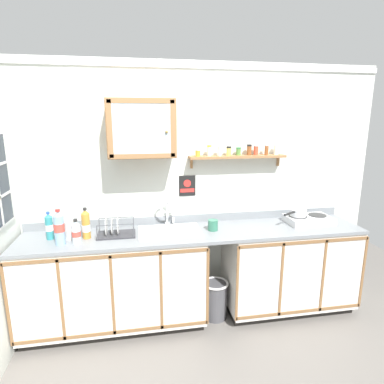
{
  "coord_description": "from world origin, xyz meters",
  "views": [
    {
      "loc": [
        -0.55,
        -2.51,
        1.96
      ],
      "look_at": [
        -0.02,
        0.43,
        1.27
      ],
      "focal_mm": 29.97,
      "sensor_mm": 36.0,
      "label": 1
    }
  ],
  "objects_px": {
    "sink": "(170,234)",
    "warning_sign": "(187,186)",
    "bottle_water_blue_3": "(59,228)",
    "bottle_water_clear_4": "(76,233)",
    "wall_cabinet": "(141,128)",
    "bottle_juice_amber_0": "(86,225)",
    "dish_rack": "(115,231)",
    "trash_bin": "(215,299)",
    "saucepan": "(298,212)",
    "hot_plate_stove": "(309,220)",
    "mug": "(213,225)",
    "bottle_opaque_white_1": "(69,229)",
    "bottle_detergent_teal_2": "(49,227)"
  },
  "relations": [
    {
      "from": "mug",
      "to": "trash_bin",
      "type": "relative_size",
      "value": 0.35
    },
    {
      "from": "dish_rack",
      "to": "hot_plate_stove",
      "type": "bearing_deg",
      "value": 0.39
    },
    {
      "from": "bottle_detergent_teal_2",
      "to": "mug",
      "type": "height_order",
      "value": "bottle_detergent_teal_2"
    },
    {
      "from": "bottle_water_blue_3",
      "to": "wall_cabinet",
      "type": "relative_size",
      "value": 0.52
    },
    {
      "from": "wall_cabinet",
      "to": "bottle_water_blue_3",
      "type": "bearing_deg",
      "value": -160.54
    },
    {
      "from": "warning_sign",
      "to": "sink",
      "type": "bearing_deg",
      "value": -131.37
    },
    {
      "from": "bottle_water_blue_3",
      "to": "warning_sign",
      "type": "height_order",
      "value": "warning_sign"
    },
    {
      "from": "bottle_water_blue_3",
      "to": "bottle_water_clear_4",
      "type": "xyz_separation_m",
      "value": [
        0.13,
        -0.0,
        -0.05
      ]
    },
    {
      "from": "sink",
      "to": "bottle_detergent_teal_2",
      "type": "height_order",
      "value": "sink"
    },
    {
      "from": "bottle_opaque_white_1",
      "to": "bottle_detergent_teal_2",
      "type": "height_order",
      "value": "bottle_detergent_teal_2"
    },
    {
      "from": "bottle_juice_amber_0",
      "to": "bottle_opaque_white_1",
      "type": "bearing_deg",
      "value": 179.05
    },
    {
      "from": "sink",
      "to": "bottle_juice_amber_0",
      "type": "distance_m",
      "value": 0.76
    },
    {
      "from": "saucepan",
      "to": "bottle_juice_amber_0",
      "type": "bearing_deg",
      "value": -178.32
    },
    {
      "from": "bottle_water_blue_3",
      "to": "trash_bin",
      "type": "relative_size",
      "value": 0.81
    },
    {
      "from": "hot_plate_stove",
      "to": "bottle_water_clear_4",
      "type": "relative_size",
      "value": 2.05
    },
    {
      "from": "bottle_water_clear_4",
      "to": "warning_sign",
      "type": "distance_m",
      "value": 1.13
    },
    {
      "from": "bottle_water_blue_3",
      "to": "mug",
      "type": "bearing_deg",
      "value": 4.96
    },
    {
      "from": "bottle_juice_amber_0",
      "to": "wall_cabinet",
      "type": "xyz_separation_m",
      "value": [
        0.52,
        0.14,
        0.83
      ]
    },
    {
      "from": "sink",
      "to": "warning_sign",
      "type": "distance_m",
      "value": 0.52
    },
    {
      "from": "bottle_opaque_white_1",
      "to": "bottle_water_blue_3",
      "type": "xyz_separation_m",
      "value": [
        -0.06,
        -0.11,
        0.05
      ]
    },
    {
      "from": "hot_plate_stove",
      "to": "wall_cabinet",
      "type": "bearing_deg",
      "value": 176.51
    },
    {
      "from": "bottle_opaque_white_1",
      "to": "wall_cabinet",
      "type": "relative_size",
      "value": 0.37
    },
    {
      "from": "bottle_juice_amber_0",
      "to": "dish_rack",
      "type": "bearing_deg",
      "value": 6.69
    },
    {
      "from": "bottle_opaque_white_1",
      "to": "trash_bin",
      "type": "xyz_separation_m",
      "value": [
        1.33,
        -0.03,
        -0.81
      ]
    },
    {
      "from": "bottle_juice_amber_0",
      "to": "warning_sign",
      "type": "xyz_separation_m",
      "value": [
        0.96,
        0.28,
        0.26
      ]
    },
    {
      "from": "sink",
      "to": "hot_plate_stove",
      "type": "bearing_deg",
      "value": -0.13
    },
    {
      "from": "dish_rack",
      "to": "saucepan",
      "type": "bearing_deg",
      "value": 1.01
    },
    {
      "from": "wall_cabinet",
      "to": "bottle_water_clear_4",
      "type": "bearing_deg",
      "value": -156.44
    },
    {
      "from": "dish_rack",
      "to": "wall_cabinet",
      "type": "height_order",
      "value": "wall_cabinet"
    },
    {
      "from": "bottle_opaque_white_1",
      "to": "bottle_water_clear_4",
      "type": "bearing_deg",
      "value": -56.08
    },
    {
      "from": "hot_plate_stove",
      "to": "bottle_water_clear_4",
      "type": "height_order",
      "value": "bottle_water_clear_4"
    },
    {
      "from": "bottle_detergent_teal_2",
      "to": "trash_bin",
      "type": "bearing_deg",
      "value": -2.39
    },
    {
      "from": "bottle_water_blue_3",
      "to": "dish_rack",
      "type": "distance_m",
      "value": 0.47
    },
    {
      "from": "bottle_water_clear_4",
      "to": "dish_rack",
      "type": "bearing_deg",
      "value": 24.66
    },
    {
      "from": "hot_plate_stove",
      "to": "mug",
      "type": "xyz_separation_m",
      "value": [
        -1.01,
        -0.04,
        0.02
      ]
    },
    {
      "from": "warning_sign",
      "to": "trash_bin",
      "type": "distance_m",
      "value": 1.16
    },
    {
      "from": "bottle_water_blue_3",
      "to": "bottle_water_clear_4",
      "type": "relative_size",
      "value": 1.41
    },
    {
      "from": "sink",
      "to": "bottle_juice_amber_0",
      "type": "relative_size",
      "value": 2.08
    },
    {
      "from": "trash_bin",
      "to": "warning_sign",
      "type": "bearing_deg",
      "value": 126.36
    },
    {
      "from": "bottle_juice_amber_0",
      "to": "trash_bin",
      "type": "relative_size",
      "value": 0.73
    },
    {
      "from": "trash_bin",
      "to": "wall_cabinet",
      "type": "bearing_deg",
      "value": 165.68
    },
    {
      "from": "hot_plate_stove",
      "to": "bottle_detergent_teal_2",
      "type": "xyz_separation_m",
      "value": [
        -2.48,
        -0.01,
        0.08
      ]
    },
    {
      "from": "bottle_water_blue_3",
      "to": "bottle_water_clear_4",
      "type": "distance_m",
      "value": 0.14
    },
    {
      "from": "hot_plate_stove",
      "to": "warning_sign",
      "type": "bearing_deg",
      "value": 168.73
    },
    {
      "from": "dish_rack",
      "to": "warning_sign",
      "type": "bearing_deg",
      "value": 19.65
    },
    {
      "from": "saucepan",
      "to": "bottle_juice_amber_0",
      "type": "height_order",
      "value": "bottle_juice_amber_0"
    },
    {
      "from": "bottle_opaque_white_1",
      "to": "wall_cabinet",
      "type": "distance_m",
      "value": 1.09
    },
    {
      "from": "mug",
      "to": "bottle_opaque_white_1",
      "type": "bearing_deg",
      "value": -179.83
    },
    {
      "from": "bottle_water_clear_4",
      "to": "hot_plate_stove",
      "type": "bearing_deg",
      "value": 3.95
    },
    {
      "from": "saucepan",
      "to": "dish_rack",
      "type": "xyz_separation_m",
      "value": [
        -1.81,
        -0.03,
        -0.07
      ]
    }
  ]
}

